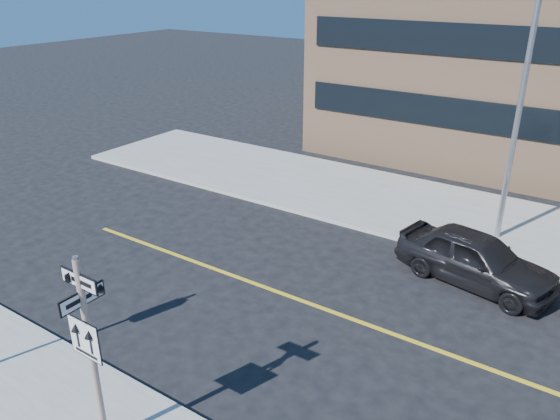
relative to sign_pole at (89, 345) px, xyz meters
The scene contains 4 objects.
ground 3.50m from the sign_pole, 90.00° to the left, with size 120.00×120.00×0.00m, color black.
sign_pole is the anchor object (origin of this frame).
parked_car_a 11.16m from the sign_pole, 68.10° to the left, with size 4.67×1.88×1.59m, color black.
streetlight_a 14.05m from the sign_pole, 73.23° to the left, with size 0.55×2.25×8.00m.
Camera 1 is at (7.24, -7.17, 8.51)m, focal length 35.00 mm.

